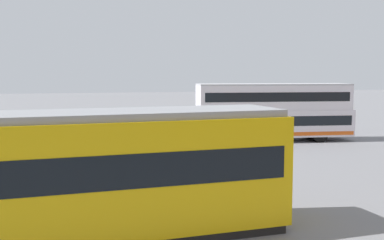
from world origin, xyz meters
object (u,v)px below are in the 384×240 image
Objects in this scene: double_decker_bus at (273,112)px; tram_yellow at (16,179)px; pedestrian_near_railing at (188,144)px; info_sign at (80,139)px.

double_decker_bus is 22.04m from tram_yellow.
info_sign is (5.32, 0.41, 0.53)m from pedestrian_near_railing.
double_decker_bus is 0.71× the size of tram_yellow.
double_decker_bus is 4.79× the size of info_sign.
tram_yellow is 8.82× the size of pedestrian_near_railing.
tram_yellow is 9.99m from info_sign.
pedestrian_near_railing is (7.45, 6.30, -0.98)m from double_decker_bus.
double_decker_bus is 9.81m from pedestrian_near_railing.
double_decker_bus is 6.30× the size of pedestrian_near_railing.
tram_yellow reaches higher than info_sign.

